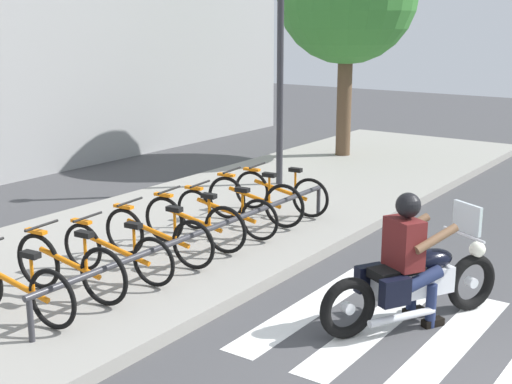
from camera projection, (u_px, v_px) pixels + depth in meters
sidewalk at (80, 270)px, 8.79m from camera, size 24.00×4.40×0.15m
crosswalk_stripe_3 at (449, 344)px, 6.95m from camera, size 2.80×0.40×0.01m
crosswalk_stripe_4 at (375, 325)px, 7.39m from camera, size 2.80×0.40×0.01m
crosswalk_stripe_5 at (310, 307)px, 7.84m from camera, size 2.80×0.40×0.01m
motorcycle at (414, 282)px, 7.34m from camera, size 2.04×1.19×1.24m
rider at (410, 250)px, 7.22m from camera, size 0.77×0.71×1.44m
bicycle_0 at (15, 287)px, 7.11m from camera, size 0.48×1.65×0.76m
bicycle_1 at (70, 266)px, 7.66m from camera, size 0.48×1.63×0.79m
bicycle_2 at (117, 252)px, 8.23m from camera, size 0.48×1.67×0.72m
bicycle_3 at (158, 236)px, 8.78m from camera, size 0.48×1.70×0.76m
bicycle_4 at (194, 222)px, 9.34m from camera, size 0.48×1.63×0.78m
bicycle_5 at (226, 212)px, 9.90m from camera, size 0.48×1.68×0.72m
bicycle_6 at (254, 200)px, 10.45m from camera, size 0.48×1.66×0.80m
bicycle_7 at (280, 192)px, 11.01m from camera, size 0.48×1.66×0.76m
bike_rack at (209, 231)px, 8.73m from camera, size 5.52×0.07×0.49m
street_lamp at (280, 45)px, 12.49m from camera, size 0.28×0.28×4.45m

